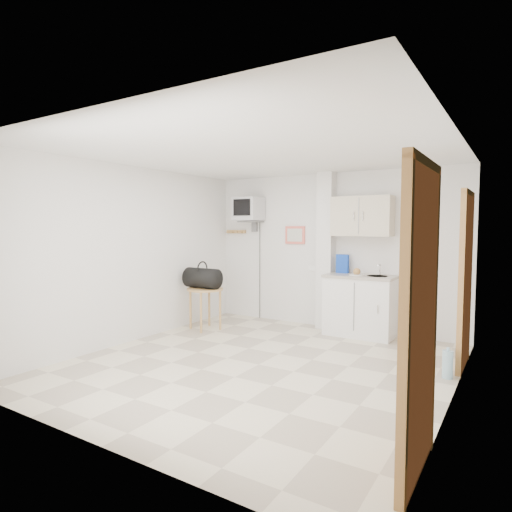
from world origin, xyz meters
The scene contains 7 objects.
ground centered at (0.00, 0.00, 0.00)m, with size 4.50×4.50×0.00m, color beige.
room_envelope centered at (0.24, 0.09, 1.54)m, with size 4.24×4.54×2.55m.
kitchenette centered at (0.57, 2.00, 0.80)m, with size 1.03×0.58×2.10m.
crt_television centered at (-1.45, 2.02, 1.94)m, with size 0.44×0.45×2.15m.
round_table centered at (-1.65, 1.05, 0.56)m, with size 0.57×0.57×0.66m.
duffel_bag centered at (-1.69, 1.04, 0.83)m, with size 0.59×0.33×0.43m.
water_bottle centered at (1.98, 0.70, 0.15)m, with size 0.11×0.11×0.34m.
Camera 1 is at (2.62, -4.26, 1.65)m, focal length 30.00 mm.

